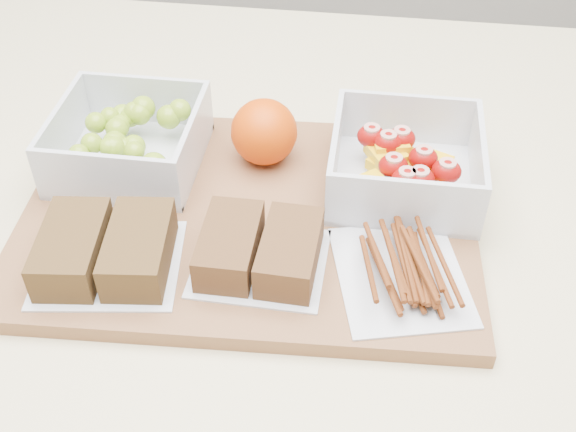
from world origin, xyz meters
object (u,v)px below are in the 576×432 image
fruit_container (404,166)px  orange (264,132)px  cutting_board (249,217)px  sandwich_bag_center (260,250)px  grape_container (130,141)px  pretzel_bag (402,265)px  sandwich_bag_left (106,250)px

fruit_container → orange: orange is taller
cutting_board → sandwich_bag_center: 0.07m
cutting_board → sandwich_bag_center: (0.02, -0.07, 0.03)m
grape_container → pretzel_bag: bearing=-24.5°
fruit_container → sandwich_bag_left: size_ratio=1.04×
fruit_container → sandwich_bag_left: bearing=-149.9°
grape_container → sandwich_bag_center: 0.20m
cutting_board → fruit_container: fruit_container is taller
grape_container → pretzel_bag: size_ratio=0.93×
fruit_container → sandwich_bag_left: 0.29m
cutting_board → pretzel_bag: 0.16m
grape_container → sandwich_bag_center: grape_container is taller
fruit_container → sandwich_bag_center: size_ratio=1.22×
grape_container → orange: bearing=9.7°
cutting_board → pretzel_bag: (0.14, -0.06, 0.02)m
orange → sandwich_bag_left: size_ratio=0.49×
grape_container → sandwich_bag_center: size_ratio=1.21×
grape_container → sandwich_bag_center: (0.15, -0.13, -0.01)m
fruit_container → sandwich_bag_left: (-0.25, -0.14, -0.00)m
grape_container → sandwich_bag_left: bearing=-81.3°
cutting_board → fruit_container: size_ratio=2.99×
orange → pretzel_bag: orange is taller
fruit_container → pretzel_bag: 0.12m
fruit_container → pretzel_bag: (0.00, -0.12, -0.01)m
cutting_board → fruit_container: bearing=19.5°
sandwich_bag_left → grape_container: bearing=98.7°
pretzel_bag → sandwich_bag_left: bearing=-175.3°
sandwich_bag_left → pretzel_bag: 0.25m
cutting_board → sandwich_bag_center: bearing=-74.4°
cutting_board → grape_container: grape_container is taller
grape_container → sandwich_bag_left: grape_container is taller
cutting_board → sandwich_bag_center: size_ratio=3.67×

